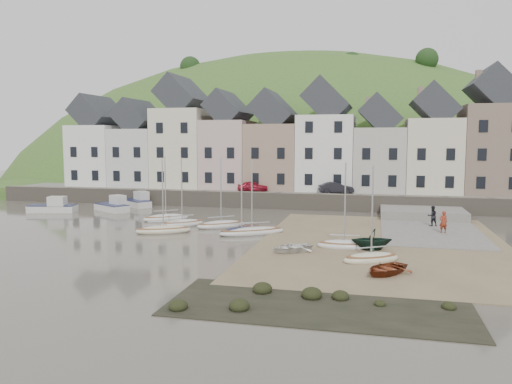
% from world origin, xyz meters
% --- Properties ---
extents(ground, '(160.00, 160.00, 0.00)m').
position_xyz_m(ground, '(0.00, 0.00, 0.00)').
color(ground, '#4E483D').
rests_on(ground, ground).
extents(quay_land, '(90.00, 30.00, 1.50)m').
position_xyz_m(quay_land, '(0.00, 32.00, 0.75)').
color(quay_land, '#396026').
rests_on(quay_land, ground).
extents(quay_street, '(70.00, 7.00, 0.10)m').
position_xyz_m(quay_street, '(0.00, 20.50, 1.55)').
color(quay_street, slate).
rests_on(quay_street, quay_land).
extents(seawall, '(70.00, 1.20, 1.80)m').
position_xyz_m(seawall, '(0.00, 17.00, 0.90)').
color(seawall, slate).
rests_on(seawall, ground).
extents(beach, '(18.00, 26.00, 0.06)m').
position_xyz_m(beach, '(11.00, 0.00, 0.03)').
color(beach, brown).
rests_on(beach, ground).
extents(slipway, '(8.00, 18.00, 0.12)m').
position_xyz_m(slipway, '(15.00, 8.00, 0.06)').
color(slipway, slate).
rests_on(slipway, ground).
extents(hillside, '(134.40, 84.00, 84.00)m').
position_xyz_m(hillside, '(-5.00, 60.00, -17.99)').
color(hillside, '#396026').
rests_on(hillside, ground).
extents(townhouse_terrace, '(61.05, 8.00, 13.93)m').
position_xyz_m(townhouse_terrace, '(1.76, 24.00, 7.32)').
color(townhouse_terrace, white).
rests_on(townhouse_terrace, quay_land).
extents(sailboat_0, '(4.38, 3.91, 6.32)m').
position_xyz_m(sailboat_0, '(-8.97, 6.49, 0.26)').
color(sailboat_0, silver).
rests_on(sailboat_0, ground).
extents(sailboat_1, '(3.95, 3.70, 6.32)m').
position_xyz_m(sailboat_1, '(-6.25, 3.86, 0.27)').
color(sailboat_1, silver).
rests_on(sailboat_1, ground).
extents(sailboat_2, '(4.76, 3.42, 6.32)m').
position_xyz_m(sailboat_2, '(-6.57, 0.47, 0.26)').
color(sailboat_2, beige).
rests_on(sailboat_2, ground).
extents(sailboat_3, '(4.43, 3.90, 6.32)m').
position_xyz_m(sailboat_3, '(-2.68, 4.03, 0.26)').
color(sailboat_3, silver).
rests_on(sailboat_3, ground).
extents(sailboat_4, '(5.49, 4.30, 6.32)m').
position_xyz_m(sailboat_4, '(0.74, 1.47, 0.26)').
color(sailboat_4, silver).
rests_on(sailboat_4, ground).
extents(sailboat_5, '(4.01, 3.50, 6.32)m').
position_xyz_m(sailboat_5, '(-0.05, 1.20, 0.27)').
color(sailboat_5, '#161B45').
rests_on(sailboat_5, ground).
extents(sailboat_6, '(3.96, 1.76, 6.32)m').
position_xyz_m(sailboat_6, '(8.38, -2.12, 0.27)').
color(sailboat_6, silver).
rests_on(sailboat_6, ground).
extents(sailboat_7, '(4.06, 3.26, 6.32)m').
position_xyz_m(sailboat_7, '(10.28, -5.76, 0.27)').
color(sailboat_7, beige).
rests_on(sailboat_7, ground).
extents(motorboat_0, '(4.75, 3.75, 1.70)m').
position_xyz_m(motorboat_0, '(-17.11, 11.11, 0.58)').
color(motorboat_0, silver).
rests_on(motorboat_0, ground).
extents(motorboat_1, '(5.19, 2.68, 1.70)m').
position_xyz_m(motorboat_1, '(-22.88, 8.92, 0.58)').
color(motorboat_1, silver).
rests_on(motorboat_1, ground).
extents(motorboat_2, '(4.91, 4.29, 1.70)m').
position_xyz_m(motorboat_2, '(-16.46, 15.39, 0.58)').
color(motorboat_2, silver).
rests_on(motorboat_2, ground).
extents(rowboat_white, '(3.64, 3.55, 0.62)m').
position_xyz_m(rowboat_white, '(4.93, -4.30, 0.37)').
color(rowboat_white, white).
rests_on(rowboat_white, beach).
extents(rowboat_green, '(3.37, 3.09, 1.49)m').
position_xyz_m(rowboat_green, '(10.27, -2.39, 0.80)').
color(rowboat_green, black).
rests_on(rowboat_green, beach).
extents(rowboat_red, '(3.64, 3.83, 0.65)m').
position_xyz_m(rowboat_red, '(11.11, -8.72, 0.38)').
color(rowboat_red, brown).
rests_on(rowboat_red, beach).
extents(person_red, '(0.74, 0.58, 1.80)m').
position_xyz_m(person_red, '(15.88, 5.16, 1.02)').
color(person_red, maroon).
rests_on(person_red, slipway).
extents(person_dark, '(1.05, 0.93, 1.78)m').
position_xyz_m(person_dark, '(15.36, 8.39, 1.01)').
color(person_dark, black).
rests_on(person_dark, slipway).
extents(car_left, '(3.88, 2.58, 1.23)m').
position_xyz_m(car_left, '(-3.62, 19.50, 2.21)').
color(car_left, maroon).
rests_on(car_left, quay_street).
extents(car_right, '(4.15, 2.43, 1.29)m').
position_xyz_m(car_right, '(6.09, 19.50, 2.25)').
color(car_right, black).
rests_on(car_right, quay_street).
extents(shore_rocks, '(14.00, 6.00, 0.67)m').
position_xyz_m(shore_rocks, '(7.23, -14.89, 0.10)').
color(shore_rocks, black).
rests_on(shore_rocks, ground).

